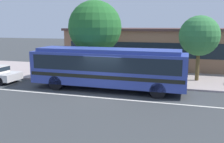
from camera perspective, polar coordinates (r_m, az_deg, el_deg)
ground_plane at (r=16.47m, az=-2.21°, el=-5.17°), size 120.00×120.00×0.00m
sidewalk_slab at (r=22.60m, az=3.06°, el=-0.70°), size 60.00×8.00×0.12m
lane_stripe_center at (r=15.75m, az=-3.14°, el=-5.91°), size 56.00×0.16×0.01m
transit_bus at (r=17.23m, az=-1.03°, el=1.23°), size 10.66×2.59×2.88m
pedestrian_waiting_near_sign at (r=20.82m, az=-5.65°, el=1.17°), size 0.40×0.40×1.66m
pedestrian_walking_along_curb at (r=19.38m, az=7.73°, el=0.55°), size 0.40×0.40×1.72m
pedestrian_standing_by_tree at (r=19.09m, az=5.83°, el=0.26°), size 0.47×0.47×1.63m
bus_stop_sign at (r=18.21m, az=11.06°, el=1.46°), size 0.08×0.44×2.37m
street_tree_near_stop at (r=20.86m, az=-3.89°, el=9.96°), size 4.35×4.35×6.32m
street_tree_mid_block at (r=20.65m, az=19.20°, el=7.63°), size 3.10×3.10×5.07m
station_building at (r=27.47m, az=11.34°, el=5.33°), size 19.87×7.50×4.11m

